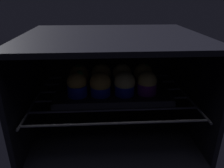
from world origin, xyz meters
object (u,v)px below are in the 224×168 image
muffin_row0_col3 (147,84)px  muffin_row1_col1 (101,76)px  muffin_row1_col3 (143,75)px  muffin_row0_col0 (77,85)px  muffin_row1_col2 (122,75)px  muffin_row0_col2 (125,84)px  muffin_row1_col0 (79,77)px  muffin_row0_col1 (100,85)px  baking_tray (112,91)px

muffin_row0_col3 → muffin_row1_col1: 17.51cm
muffin_row0_col3 → muffin_row1_col3: 7.56cm
muffin_row0_col0 → muffin_row1_col2: (16.11, 7.73, 0.06)cm
muffin_row0_col0 → muffin_row0_col2: size_ratio=1.07×
muffin_row1_col0 → muffin_row1_col3: 24.01cm
muffin_row0_col1 → muffin_row1_col3: muffin_row1_col3 is taller
muffin_row0_col2 → muffin_row1_col1: bearing=134.6°
muffin_row0_col3 → muffin_row1_col1: size_ratio=0.92×
muffin_row0_col2 → muffin_row1_col1: muffin_row1_col1 is taller
baking_tray → muffin_row1_col3: (12.01, 3.97, 4.59)cm
muffin_row0_col3 → muffin_row1_col2: 10.98cm
muffin_row0_col0 → muffin_row0_col3: muffin_row0_col0 is taller
muffin_row1_col3 → muffin_row0_col1: bearing=-154.0°
muffin_row0_col1 → muffin_row1_col1: bearing=86.8°
muffin_row0_col1 → muffin_row1_col1: size_ratio=0.95×
muffin_row0_col1 → muffin_row0_col2: (8.36, -0.08, 0.06)cm
baking_tray → muffin_row1_col3: muffin_row1_col3 is taller
muffin_row1_col3 → muffin_row0_col0: bearing=-162.1°
muffin_row1_col1 → muffin_row1_col2: size_ratio=1.01×
baking_tray → muffin_row0_col2: (4.13, -4.01, 4.42)cm
muffin_row0_col2 → muffin_row1_col3: 11.21cm
muffin_row0_col3 → muffin_row1_col2: (-8.04, 7.47, 0.42)cm
baking_tray → muffin_row0_col0: size_ratio=4.41×
muffin_row1_col2 → muffin_row1_col3: 8.05cm
muffin_row0_col3 → muffin_row1_col2: size_ratio=0.93×
muffin_row1_col1 → muffin_row0_col0: bearing=-136.9°
muffin_row1_col2 → muffin_row0_col3: bearing=-42.9°
muffin_row0_col3 → muffin_row0_col2: bearing=-176.9°
muffin_row0_col2 → muffin_row1_col2: size_ratio=0.96×
muffin_row0_col2 → muffin_row1_col3: bearing=45.4°
muffin_row1_col1 → muffin_row1_col0: bearing=-178.6°
muffin_row1_col1 → muffin_row1_col3: same height
muffin_row0_col1 → muffin_row1_col1: (0.44, 7.94, 0.33)cm
muffin_row0_col0 → muffin_row1_col0: bearing=88.8°
muffin_row1_col3 → muffin_row1_col1: bearing=179.9°
muffin_row0_col2 → muffin_row1_col0: size_ratio=0.92×
muffin_row0_col0 → muffin_row0_col3: bearing=0.6°
muffin_row0_col0 → muffin_row0_col1: 7.93cm
baking_tray → muffin_row1_col1: bearing=133.4°
muffin_row0_col0 → muffin_row0_col3: (24.15, 0.26, -0.36)cm
muffin_row0_col3 → muffin_row0_col0: bearing=-179.4°
muffin_row1_col0 → muffin_row1_col2: 15.96cm
muffin_row1_col1 → muffin_row1_col3: 15.79cm
muffin_row0_col0 → muffin_row0_col1: size_ratio=1.08×
muffin_row0_col0 → muffin_row0_col2: (16.29, -0.17, -0.17)cm
muffin_row1_col1 → muffin_row1_col2: 7.74cm
muffin_row0_col1 → muffin_row1_col0: muffin_row1_col0 is taller
muffin_row0_col0 → muffin_row1_col1: size_ratio=1.02×
muffin_row0_col1 → muffin_row0_col3: muffin_row0_col1 is taller
muffin_row1_col0 → muffin_row1_col2: bearing=0.3°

